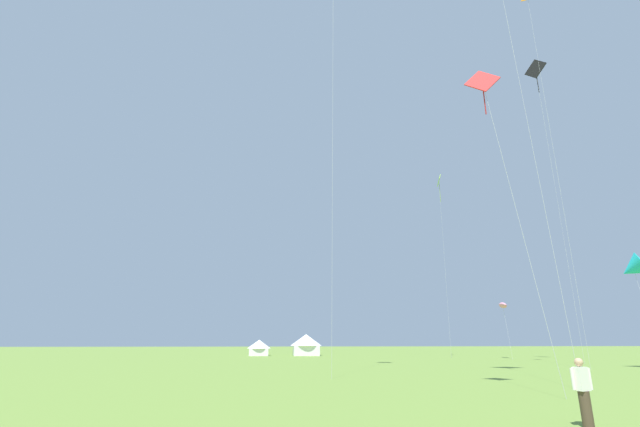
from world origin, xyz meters
TOP-DOWN VIEW (x-y plane):
  - kite_orange_diamond at (21.41, 31.35)m, footprint 1.04×2.06m
  - kite_lime_diamond at (21.72, 59.02)m, footprint 1.22×2.41m
  - kite_red_diamond at (6.56, 15.47)m, footprint 2.08×1.57m
  - kite_pink_parafoil at (27.27, 54.16)m, footprint 1.81×3.70m
  - kite_black_diamond at (28.29, 41.41)m, footprint 1.73×2.99m
  - kite_cyan_delta at (26.98, 31.23)m, footprint 3.23×3.28m
  - person_spectator at (4.51, 8.70)m, footprint 0.57×0.33m
  - festival_tent_right at (-5.63, 69.45)m, footprint 3.70×3.70m
  - festival_tent_left at (1.79, 69.45)m, footprint 5.03×5.03m

SIDE VIEW (x-z plane):
  - person_spectator at x=4.51m, z-range -0.02..1.71m
  - festival_tent_right at x=-5.63m, z-range 0.13..2.54m
  - festival_tent_left at x=1.79m, z-range 0.18..3.44m
  - kite_pink_parafoil at x=27.27m, z-range 3.17..10.53m
  - kite_cyan_delta at x=26.98m, z-range 3.42..12.95m
  - kite_red_diamond at x=6.56m, z-range 6.66..22.37m
  - kite_lime_diamond at x=21.72m, z-range 12.04..39.54m
  - kite_orange_diamond at x=21.41m, z-range 15.56..52.78m
  - kite_black_diamond at x=28.29m, z-range 16.34..52.91m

